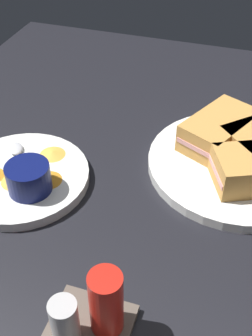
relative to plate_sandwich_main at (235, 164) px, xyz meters
The scene contains 10 objects.
ground_plane 11.77cm from the plate_sandwich_main, 69.58° to the left, with size 110.00×110.00×3.00cm, color black.
plate_sandwich_main is the anchor object (origin of this frame).
sandwich_half_extra 6.12cm from the plate_sandwich_main, 47.84° to the right, with size 12.49×15.01×4.80cm.
ramekin_dark_sauce 6.72cm from the plate_sandwich_main, 56.84° to the right, with size 6.98×6.98×3.40cm.
spoon_by_dark_ramekin 2.13cm from the plate_sandwich_main, ahead, with size 4.28×9.86×0.80cm.
plate_chips_companion 33.39cm from the plate_sandwich_main, 23.06° to the left, with size 20.73×20.73×1.60cm, color white.
ramekin_light_gravy 31.89cm from the plate_sandwich_main, 29.58° to the left, with size 6.34×6.34×4.26cm.
spoon_by_gravy_ramekin 34.64cm from the plate_sandwich_main, 15.67° to the left, with size 6.88×8.93×0.80cm.
plantain_chip_scatter 32.18cm from the plate_sandwich_main, 22.20° to the left, with size 13.92×12.62×0.60cm.
condiment_caddy 34.89cm from the plate_sandwich_main, 70.94° to the left, with size 9.00×9.00×9.50cm.
Camera 1 is at (-3.40, 43.52, 44.18)cm, focal length 45.60 mm.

